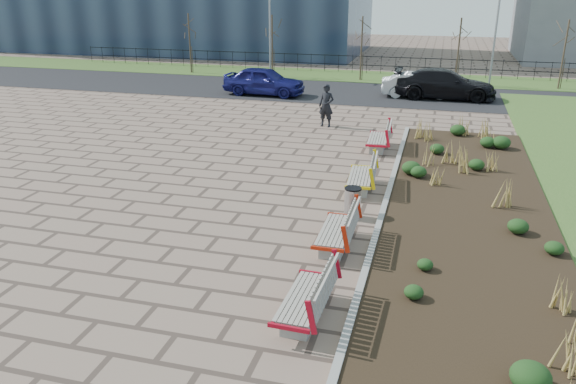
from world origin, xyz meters
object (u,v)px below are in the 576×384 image
(bench_b, at_px, (335,228))
(bench_c, at_px, (361,174))
(car_blue, at_px, (264,81))
(lamp_east, at_px, (495,36))
(bench_a, at_px, (304,295))
(pedestrian, at_px, (326,106))
(litter_bin, at_px, (353,203))
(lamp_west, at_px, (270,31))
(car_silver, at_px, (418,85))
(car_black, at_px, (445,84))
(bench_d, at_px, (378,137))

(bench_b, relative_size, bench_c, 1.00)
(car_blue, xyz_separation_m, lamp_east, (12.56, 5.94, 2.23))
(bench_a, bearing_deg, car_blue, 111.41)
(bench_c, relative_size, pedestrian, 1.11)
(litter_bin, bearing_deg, bench_a, -91.33)
(lamp_west, bearing_deg, bench_c, -65.63)
(litter_bin, height_order, pedestrian, pedestrian)
(car_silver, bearing_deg, pedestrian, 150.39)
(bench_b, height_order, lamp_west, lamp_west)
(car_silver, distance_m, lamp_east, 6.36)
(litter_bin, height_order, car_black, car_black)
(bench_d, bearing_deg, bench_a, -92.62)
(bench_a, height_order, bench_c, same)
(litter_bin, bearing_deg, bench_c, 92.96)
(litter_bin, height_order, car_blue, car_blue)
(bench_b, xyz_separation_m, car_blue, (-7.56, 18.15, 0.31))
(bench_b, bearing_deg, bench_d, 89.57)
(pedestrian, height_order, lamp_east, lamp_east)
(bench_a, xyz_separation_m, car_silver, (0.94, 23.01, 0.19))
(bench_c, bearing_deg, bench_a, -93.76)
(bench_b, height_order, lamp_east, lamp_east)
(car_black, distance_m, lamp_east, 5.53)
(bench_b, bearing_deg, pedestrian, 102.26)
(bench_c, relative_size, car_black, 0.38)
(pedestrian, distance_m, lamp_west, 13.91)
(bench_a, bearing_deg, lamp_west, 110.19)
(bench_b, xyz_separation_m, pedestrian, (-2.68, 11.88, 0.45))
(lamp_west, height_order, lamp_east, same)
(car_blue, distance_m, lamp_east, 14.07)
(bench_c, relative_size, car_silver, 0.52)
(pedestrian, xyz_separation_m, car_silver, (3.62, 7.91, -0.26))
(bench_c, height_order, car_blue, car_blue)
(lamp_east, bearing_deg, litter_bin, -102.41)
(bench_a, distance_m, lamp_west, 28.87)
(car_silver, xyz_separation_m, lamp_west, (-9.94, 4.30, 2.35))
(bench_a, xyz_separation_m, lamp_west, (-9.00, 27.31, 2.54))
(car_blue, bearing_deg, car_silver, -75.49)
(car_black, bearing_deg, pedestrian, 146.82)
(pedestrian, height_order, car_silver, pedestrian)
(bench_c, height_order, car_black, car_black)
(litter_bin, distance_m, pedestrian, 10.37)
(bench_a, relative_size, car_blue, 0.45)
(car_blue, relative_size, lamp_east, 0.77)
(litter_bin, distance_m, car_blue, 17.97)
(bench_c, distance_m, car_blue, 15.85)
(bench_b, relative_size, lamp_east, 0.35)
(pedestrian, bearing_deg, bench_b, -68.86)
(car_blue, bearing_deg, litter_bin, -151.11)
(bench_d, bearing_deg, car_silver, 82.46)
(bench_b, relative_size, car_blue, 0.45)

